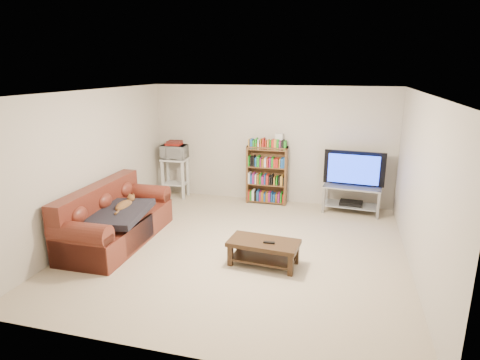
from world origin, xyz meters
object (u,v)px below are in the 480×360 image
(sofa, at_px, (113,222))
(bookshelf, at_px, (267,174))
(tv_stand, at_px, (352,195))
(coffee_table, at_px, (264,248))

(sofa, xyz_separation_m, bookshelf, (2.03, 2.52, 0.30))
(sofa, xyz_separation_m, tv_stand, (3.74, 2.37, 0.04))
(sofa, relative_size, bookshelf, 1.81)
(sofa, height_order, coffee_table, sofa)
(bookshelf, bearing_deg, tv_stand, -5.43)
(coffee_table, xyz_separation_m, bookshelf, (-0.49, 2.71, 0.37))
(sofa, distance_m, bookshelf, 3.25)
(tv_stand, bearing_deg, bookshelf, -179.65)
(coffee_table, relative_size, bookshelf, 0.86)
(tv_stand, bearing_deg, coffee_table, -109.99)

